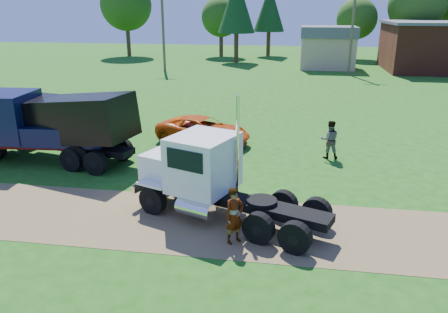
# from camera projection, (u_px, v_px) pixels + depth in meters

# --- Properties ---
(ground) EXTENTS (140.00, 140.00, 0.00)m
(ground) POSITION_uv_depth(u_px,v_px,m) (275.00, 229.00, 14.24)
(ground) COLOR #1B4E11
(ground) RESTS_ON ground
(dirt_track) EXTENTS (120.00, 4.20, 0.01)m
(dirt_track) POSITION_uv_depth(u_px,v_px,m) (275.00, 228.00, 14.24)
(dirt_track) COLOR brown
(dirt_track) RESTS_ON ground
(white_semi_tractor) EXTENTS (6.96, 4.38, 4.16)m
(white_semi_tractor) POSITION_uv_depth(u_px,v_px,m) (205.00, 175.00, 14.88)
(white_semi_tractor) COLOR black
(white_semi_tractor) RESTS_ON ground
(black_dump_truck) EXTENTS (7.86, 3.79, 3.33)m
(black_dump_truck) POSITION_uv_depth(u_px,v_px,m) (62.00, 123.00, 19.92)
(black_dump_truck) COLOR black
(black_dump_truck) RESTS_ON ground
(navy_truck) EXTENTS (7.52, 3.11, 3.20)m
(navy_truck) POSITION_uv_depth(u_px,v_px,m) (24.00, 127.00, 20.01)
(navy_truck) COLOR maroon
(navy_truck) RESTS_ON ground
(orange_pickup) EXTENTS (5.50, 3.88, 1.39)m
(orange_pickup) POSITION_uv_depth(u_px,v_px,m) (203.00, 131.00, 22.86)
(orange_pickup) COLOR #CE4909
(orange_pickup) RESTS_ON ground
(spectator_a) EXTENTS (0.76, 0.76, 1.78)m
(spectator_a) POSITION_uv_depth(u_px,v_px,m) (234.00, 216.00, 13.13)
(spectator_a) COLOR #999999
(spectator_a) RESTS_ON ground
(spectator_b) EXTENTS (0.94, 0.76, 1.83)m
(spectator_b) POSITION_uv_depth(u_px,v_px,m) (330.00, 140.00, 20.56)
(spectator_b) COLOR #999999
(spectator_b) RESTS_ON ground
(tan_shed) EXTENTS (6.20, 5.40, 4.70)m
(tan_shed) POSITION_uv_depth(u_px,v_px,m) (327.00, 47.00, 50.18)
(tan_shed) COLOR tan
(tan_shed) RESTS_ON ground
(utility_poles) EXTENTS (42.20, 0.28, 9.00)m
(utility_poles) POSITION_uv_depth(u_px,v_px,m) (352.00, 28.00, 44.47)
(utility_poles) COLOR brown
(utility_poles) RESTS_ON ground
(tree_row) EXTENTS (58.40, 15.35, 11.20)m
(tree_row) POSITION_uv_depth(u_px,v_px,m) (342.00, 7.00, 57.78)
(tree_row) COLOR #3D2318
(tree_row) RESTS_ON ground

